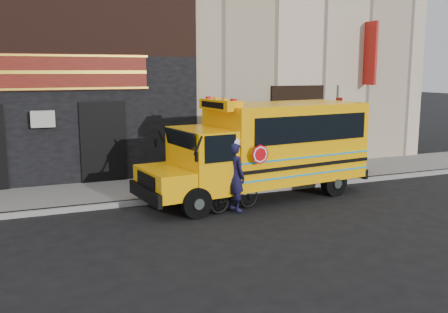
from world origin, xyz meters
TOP-DOWN VIEW (x-y plane):
  - ground at (0.00, 0.00)m, footprint 120.00×120.00m
  - curb at (0.00, 2.60)m, footprint 40.00×0.20m
  - sidewalk at (0.00, 4.10)m, footprint 40.00×3.00m
  - building at (-0.04, 10.45)m, footprint 20.00×10.70m
  - school_bus at (1.03, 2.11)m, footprint 7.12×2.99m
  - sign_pole at (4.16, 3.14)m, footprint 0.08×0.28m
  - bicycle at (-0.50, 1.00)m, footprint 1.66×0.83m
  - cyclist at (-0.53, 0.92)m, footprint 0.61×0.77m

SIDE VIEW (x-z plane):
  - ground at x=0.00m, z-range 0.00..0.00m
  - curb at x=0.00m, z-range 0.00..0.15m
  - sidewalk at x=0.00m, z-range 0.00..0.15m
  - bicycle at x=-0.50m, z-range 0.00..0.96m
  - cyclist at x=-0.53m, z-range 0.00..1.83m
  - school_bus at x=1.03m, z-range 0.05..2.97m
  - sign_pole at x=4.16m, z-range 0.16..3.38m
  - building at x=-0.04m, z-range 0.13..12.13m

